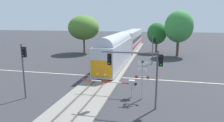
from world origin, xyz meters
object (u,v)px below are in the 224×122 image
crossing_signal_mast (142,76)px  oak_far_right (179,27)px  traffic_signal_near_right (140,65)px  commuter_train (126,43)px  elm_centre_background (157,33)px  traffic_signal_far_side (153,46)px  crossing_gate_near (125,84)px  traffic_signal_near_left (24,62)px  oak_behind_train (84,28)px

crossing_signal_mast → oak_far_right: size_ratio=0.41×
traffic_signal_near_right → commuter_train: bearing=101.5°
elm_centre_background → traffic_signal_far_side: bearing=-91.6°
crossing_gate_near → traffic_signal_near_right: bearing=-54.8°
crossing_gate_near → elm_centre_background: elm_centre_background is taller
crossing_signal_mast → elm_centre_background: elm_centre_background is taller
traffic_signal_near_left → oak_behind_train: (-4.39, 28.09, 2.24)m
traffic_signal_far_side → oak_far_right: 11.21m
commuter_train → crossing_gate_near: size_ratio=7.21×
traffic_signal_near_left → oak_behind_train: 28.52m
crossing_gate_near → traffic_signal_near_left: size_ratio=1.07×
elm_centre_background → oak_behind_train: size_ratio=0.81×
commuter_train → crossing_gate_near: bearing=-81.1°
commuter_train → oak_behind_train: bearing=170.9°
commuter_train → traffic_signal_far_side: commuter_train is taller
commuter_train → crossing_signal_mast: (5.43, -24.26, -0.37)m
commuter_train → crossing_signal_mast: 24.86m
elm_centre_background → traffic_signal_near_right: bearing=-91.9°
commuter_train → elm_centre_background: bearing=43.0°
crossing_gate_near → traffic_signal_near_right: (1.60, -2.27, 2.53)m
crossing_gate_near → oak_behind_train: bearing=118.6°
traffic_signal_far_side → oak_far_right: oak_far_right is taller
crossing_signal_mast → elm_centre_background: bearing=88.1°
crossing_gate_near → traffic_signal_far_side: 16.55m
traffic_signal_near_left → oak_behind_train: oak_behind_train is taller
crossing_gate_near → elm_centre_background: 30.19m
traffic_signal_far_side → crossing_signal_mast: bearing=-92.1°
crossing_gate_near → oak_behind_train: (-13.93, 25.54, 4.51)m
elm_centre_background → traffic_signal_near_left: bearing=-110.6°
commuter_train → crossing_signal_mast: size_ratio=10.71×
oak_far_right → crossing_signal_mast: bearing=-101.8°
traffic_signal_far_side → oak_far_right: size_ratio=0.51×
commuter_train → traffic_signal_far_side: (6.03, -7.63, 0.54)m
commuter_train → crossing_signal_mast: commuter_train is taller
crossing_gate_near → oak_behind_train: 29.44m
traffic_signal_near_right → traffic_signal_near_left: traffic_signal_near_left is taller
elm_centre_background → oak_behind_train: bearing=-165.3°
crossing_gate_near → elm_centre_background: size_ratio=0.83×
traffic_signal_near_left → oak_far_right: bearing=59.6°
crossing_signal_mast → oak_far_right: 27.11m
elm_centre_background → oak_far_right: size_ratio=0.73×
traffic_signal_far_side → oak_behind_train: bearing=150.3°
commuter_train → traffic_signal_far_side: size_ratio=8.55×
traffic_signal_near_right → traffic_signal_near_left: (-11.14, -0.28, -0.25)m
crossing_gate_near → oak_behind_train: size_ratio=0.67×
commuter_train → traffic_signal_near_left: 27.10m
crossing_gate_near → traffic_signal_far_side: traffic_signal_far_side is taller
oak_behind_train → crossing_signal_mast: bearing=-58.9°
traffic_signal_far_side → oak_behind_train: (-16.22, 9.26, 2.58)m
crossing_signal_mast → traffic_signal_near_right: bearing=-92.6°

